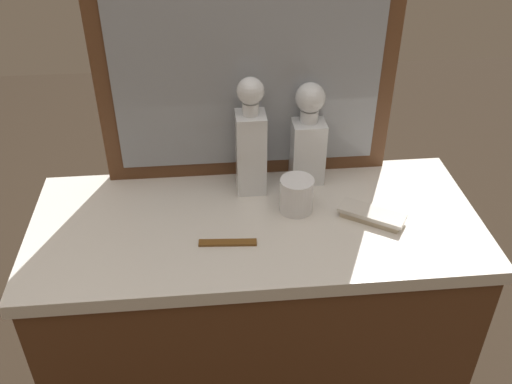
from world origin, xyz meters
TOP-DOWN VIEW (x-y plane):
  - dresser at (0.00, 0.00)m, footprint 1.05×0.46m
  - dresser_mirror at (0.00, 0.21)m, footprint 0.72×0.03m
  - crystal_decanter_front at (-0.00, 0.13)m, footprint 0.07×0.07m
  - crystal_decanter_left at (0.15, 0.17)m, footprint 0.08×0.08m
  - crystal_tumbler_center at (0.10, 0.03)m, footprint 0.08×0.08m
  - silver_brush_front at (0.27, -0.02)m, footprint 0.16×0.13m
  - tortoiseshell_comb at (-0.07, -0.08)m, footprint 0.13×0.03m

SIDE VIEW (x-z plane):
  - dresser at x=0.00m, z-range 0.00..0.88m
  - tortoiseshell_comb at x=-0.07m, z-range 0.88..0.88m
  - silver_brush_front at x=0.27m, z-range 0.88..0.90m
  - crystal_tumbler_center at x=0.10m, z-range 0.87..0.96m
  - crystal_decanter_left at x=0.15m, z-range 0.85..1.11m
  - crystal_decanter_front at x=0.00m, z-range 0.85..1.15m
  - dresser_mirror at x=0.00m, z-range 0.88..1.58m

